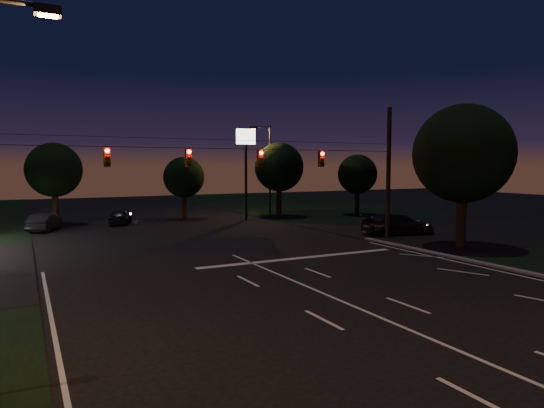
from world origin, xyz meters
TOP-DOWN VIEW (x-y plane):
  - ground at (0.00, 0.00)m, footprint 140.00×140.00m
  - cross_street_right at (20.00, 16.00)m, footprint 20.00×16.00m
  - stop_bar at (3.00, 11.50)m, footprint 12.00×0.50m
  - utility_pole_right at (12.00, 15.00)m, footprint 0.30×0.30m
  - signal_span at (-0.00, 14.96)m, footprint 24.00×0.40m
  - pole_sign_right at (8.00, 30.00)m, footprint 1.80×0.30m
  - street_light_right_far at (11.24, 32.00)m, footprint 2.20×0.35m
  - tree_right_near at (13.53, 10.17)m, footprint 6.00×6.00m
  - tree_far_b at (-7.98, 34.13)m, footprint 4.60×4.60m
  - tree_far_c at (3.02, 33.10)m, footprint 3.80×3.80m
  - tree_far_d at (12.02, 31.13)m, footprint 4.80×4.80m
  - tree_far_e at (20.02, 29.11)m, footprint 4.00×4.00m
  - car_oncoming_a at (-3.07, 31.75)m, footprint 2.71×4.17m
  - car_oncoming_b at (-9.00, 30.07)m, footprint 2.80×4.44m
  - car_cross at (13.82, 15.97)m, footprint 5.73×3.19m

SIDE VIEW (x-z plane):
  - ground at x=0.00m, z-range 0.00..0.00m
  - cross_street_right at x=20.00m, z-range -0.01..0.01m
  - utility_pole_right at x=12.00m, z-range -4.50..4.50m
  - stop_bar at x=3.00m, z-range 0.00..0.01m
  - car_oncoming_a at x=-3.07m, z-range 0.00..1.32m
  - car_oncoming_b at x=-9.00m, z-range 0.00..1.38m
  - car_cross at x=13.82m, z-range 0.00..1.57m
  - tree_far_c at x=3.02m, z-range 0.97..6.83m
  - tree_far_e at x=20.02m, z-range 1.03..7.20m
  - tree_far_b at x=-7.98m, z-range 1.12..8.10m
  - tree_far_d at x=12.02m, z-range 1.18..8.47m
  - street_light_right_far at x=11.24m, z-range 0.74..9.74m
  - signal_span at x=0.00m, z-range 4.72..6.28m
  - tree_right_near at x=13.53m, z-range 1.30..10.06m
  - pole_sign_right at x=8.00m, z-range 2.04..10.44m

